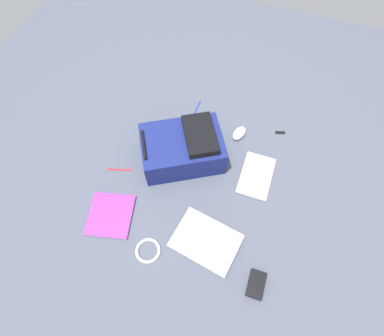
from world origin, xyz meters
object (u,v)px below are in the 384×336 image
(laptop, at_px, (206,241))
(pen_blue, at_px, (120,169))
(computer_mouse, at_px, (239,133))
(cable_coil, at_px, (148,251))
(power_brick, at_px, (256,284))
(pen_black, at_px, (196,109))
(book_comic, at_px, (256,176))
(usb_stick, at_px, (280,132))
(backpack, at_px, (183,148))
(book_blue, at_px, (110,215))

(laptop, height_order, pen_blue, laptop)
(computer_mouse, height_order, cable_coil, computer_mouse)
(power_brick, relative_size, pen_black, 0.80)
(computer_mouse, bearing_deg, book_comic, -39.59)
(pen_blue, distance_m, usb_stick, 0.95)
(computer_mouse, distance_m, pen_blue, 0.71)
(backpack, distance_m, pen_black, 0.36)
(computer_mouse, height_order, pen_blue, computer_mouse)
(backpack, bearing_deg, usb_stick, 36.21)
(pen_blue, bearing_deg, computer_mouse, 39.08)
(pen_black, bearing_deg, usb_stick, 0.18)
(usb_stick, bearing_deg, book_comic, -100.92)
(laptop, xyz_separation_m, usb_stick, (0.21, 0.77, -0.01))
(backpack, distance_m, usb_stick, 0.60)
(computer_mouse, height_order, power_brick, computer_mouse)
(book_comic, bearing_deg, book_blue, -143.75)
(pen_blue, bearing_deg, laptop, -21.17)
(book_blue, distance_m, pen_black, 0.82)
(usb_stick, bearing_deg, computer_mouse, -156.53)
(book_blue, relative_size, power_brick, 2.33)
(usb_stick, bearing_deg, pen_black, -179.82)
(pen_black, relative_size, usb_stick, 2.65)
(computer_mouse, bearing_deg, pen_black, 178.17)
(pen_black, height_order, usb_stick, same)
(usb_stick, bearing_deg, cable_coil, -116.61)
(laptop, bearing_deg, cable_coil, -151.15)
(book_comic, bearing_deg, backpack, -177.88)
(backpack, bearing_deg, cable_coil, -87.33)
(cable_coil, bearing_deg, backpack, 92.67)
(pen_blue, height_order, usb_stick, same)
(book_blue, height_order, pen_blue, book_blue)
(backpack, distance_m, book_blue, 0.51)
(pen_black, bearing_deg, pen_blue, -114.90)
(cable_coil, distance_m, pen_black, 0.90)
(book_blue, height_order, cable_coil, same)
(laptop, height_order, cable_coil, laptop)
(book_blue, relative_size, pen_blue, 2.08)
(backpack, height_order, usb_stick, backpack)
(power_brick, bearing_deg, laptop, 158.16)
(book_blue, bearing_deg, pen_black, 77.47)
(backpack, bearing_deg, laptop, -57.00)
(book_blue, distance_m, pen_blue, 0.27)
(computer_mouse, distance_m, cable_coil, 0.83)
(backpack, relative_size, cable_coil, 4.27)
(laptop, bearing_deg, usb_stick, 74.92)
(book_blue, xyz_separation_m, cable_coil, (0.25, -0.10, -0.00))
(power_brick, xyz_separation_m, usb_stick, (-0.07, 0.88, -0.01))
(book_blue, relative_size, computer_mouse, 2.55)
(laptop, xyz_separation_m, pen_black, (-0.32, 0.76, -0.01))
(computer_mouse, bearing_deg, book_blue, -108.02)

